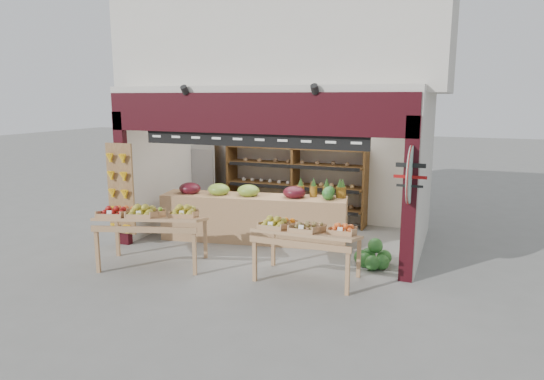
% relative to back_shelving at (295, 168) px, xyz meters
% --- Properties ---
extents(ground, '(60.00, 60.00, 0.00)m').
position_rel_back_shelving_xyz_m(ground, '(0.15, -1.92, -1.28)').
color(ground, slate).
rests_on(ground, ground).
extents(shop_structure, '(6.36, 5.12, 5.40)m').
position_rel_back_shelving_xyz_m(shop_structure, '(0.15, -0.31, 2.64)').
color(shop_structure, beige).
rests_on(shop_structure, ground).
extents(banana_board, '(0.60, 0.15, 1.80)m').
position_rel_back_shelving_xyz_m(banana_board, '(-2.58, -3.10, -0.16)').
color(banana_board, olive).
rests_on(banana_board, ground).
extents(gift_sign, '(0.04, 0.93, 0.92)m').
position_rel_back_shelving_xyz_m(gift_sign, '(2.90, -3.07, 0.47)').
color(gift_sign, '#A5CFBC').
rests_on(gift_sign, ground).
extents(back_shelving, '(3.36, 0.55, 2.05)m').
position_rel_back_shelving_xyz_m(back_shelving, '(0.00, 0.00, 0.00)').
color(back_shelving, brown).
rests_on(back_shelving, ground).
extents(refrigerator, '(0.70, 0.70, 1.78)m').
position_rel_back_shelving_xyz_m(refrigerator, '(-2.25, -0.07, -0.39)').
color(refrigerator, '#B2B5B9').
rests_on(refrigerator, ground).
extents(cardboard_stack, '(0.94, 0.68, 0.62)m').
position_rel_back_shelving_xyz_m(cardboard_stack, '(-1.71, -1.40, -1.05)').
color(cardboard_stack, beige).
rests_on(cardboard_stack, ground).
extents(mid_counter, '(3.85, 1.38, 1.17)m').
position_rel_back_shelving_xyz_m(mid_counter, '(-0.29, -1.82, -0.76)').
color(mid_counter, tan).
rests_on(mid_counter, ground).
extents(display_table_left, '(1.99, 1.47, 1.11)m').
position_rel_back_shelving_xyz_m(display_table_left, '(-1.45, -3.83, -0.41)').
color(display_table_left, tan).
rests_on(display_table_left, ground).
extents(display_table_right, '(1.64, 0.92, 1.04)m').
position_rel_back_shelving_xyz_m(display_table_right, '(1.33, -3.46, -0.47)').
color(display_table_right, tan).
rests_on(display_table_right, ground).
extents(watermelon_pile, '(0.64, 0.64, 0.50)m').
position_rel_back_shelving_xyz_m(watermelon_pile, '(2.28, -2.49, -1.11)').
color(watermelon_pile, '#184819').
rests_on(watermelon_pile, ground).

